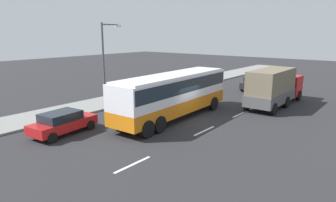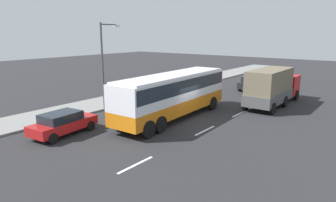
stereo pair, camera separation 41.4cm
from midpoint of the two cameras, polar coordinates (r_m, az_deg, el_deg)
name	(u,v)px [view 1 (the left image)]	position (r m, az deg, el deg)	size (l,w,h in m)	color
ground_plane	(187,120)	(22.04, 4.15, -3.65)	(120.00, 120.00, 0.00)	#28282B
sidewalk_curb	(107,102)	(27.89, -11.14, -0.18)	(80.00, 4.00, 0.15)	gray
lane_centreline	(238,115)	(23.93, 13.67, -2.64)	(37.15, 0.16, 0.01)	white
coach_bus	(174,91)	(21.94, 1.60, 1.87)	(11.33, 3.05, 3.33)	orange
cargo_truck	(275,86)	(27.57, 20.12, 2.62)	(8.43, 2.52, 3.28)	red
car_red_compact	(63,122)	(19.90, -18.94, -3.84)	(4.38, 2.20, 1.45)	#B21919
car_black_sedan	(255,83)	(34.64, 16.67, 3.29)	(4.27, 1.99, 1.55)	black
pedestrian_near_curb	(149,82)	(32.39, -3.22, 3.58)	(0.32, 0.32, 1.56)	black
street_lamp	(105,59)	(24.98, -11.40, 7.81)	(2.00, 0.24, 6.93)	#47474C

